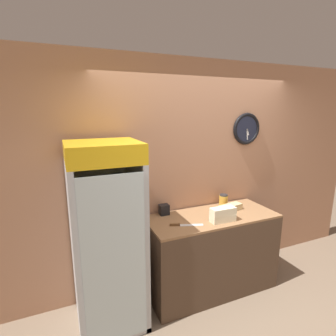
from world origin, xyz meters
The scene contains 9 objects.
wall_back centered at (0.01, 1.23, 1.36)m, with size 5.20×0.10×2.70m.
prep_counter centered at (0.00, 0.87, 0.47)m, with size 1.52×0.63×0.94m.
beverage_cooler centered at (-1.20, 0.88, 1.00)m, with size 0.65×0.68×1.85m.
sandwich_stack_bottom centered at (0.02, 0.69, 0.98)m, with size 0.28×0.12×0.08m.
sandwich_stack_middle centered at (0.02, 0.69, 1.05)m, with size 0.28×0.11×0.08m.
sandwich_flat_left centered at (0.29, 0.91, 0.97)m, with size 0.32×0.16×0.07m.
chefs_knife centered at (-0.44, 0.77, 0.94)m, with size 0.35×0.15×0.02m.
condiment_jar centered at (0.30, 1.08, 1.01)m, with size 0.11×0.11×0.15m.
napkin_dispenser centered at (-0.50, 1.11, 1.00)m, with size 0.11×0.09×0.12m.
Camera 1 is at (-1.57, -1.53, 2.13)m, focal length 28.00 mm.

